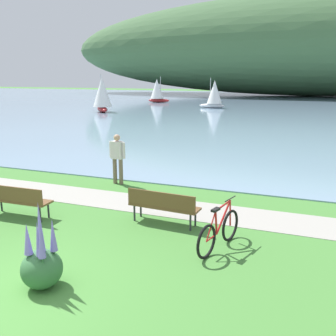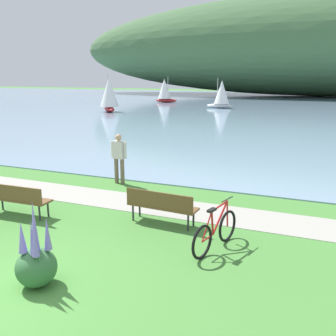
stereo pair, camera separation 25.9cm
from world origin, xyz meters
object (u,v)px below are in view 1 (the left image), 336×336
(park_bench_further_along, at_px, (17,198))
(person_at_shoreline, at_px, (117,156))
(sailboat_nearest_to_shore, at_px, (157,90))
(park_bench_near_camera, at_px, (163,204))
(sailboat_toward_hillside, at_px, (102,94))
(bicycle_leaning_near_bench, at_px, (219,231))
(sailboat_mid_bay, at_px, (214,94))

(park_bench_further_along, distance_m, person_at_shoreline, 3.92)
(sailboat_nearest_to_shore, bearing_deg, person_at_shoreline, -69.26)
(park_bench_near_camera, xyz_separation_m, sailboat_toward_hillside, (-16.81, 25.56, 1.28))
(person_at_shoreline, bearing_deg, sailboat_nearest_to_shore, 110.74)
(park_bench_near_camera, height_order, sailboat_toward_hillside, sailboat_toward_hillside)
(park_bench_near_camera, xyz_separation_m, bicycle_leaning_near_bench, (1.62, -0.85, -0.12))
(park_bench_further_along, bearing_deg, bicycle_leaning_near_bench, 0.73)
(park_bench_further_along, distance_m, sailboat_toward_hillside, 29.57)
(sailboat_nearest_to_shore, bearing_deg, park_bench_near_camera, -67.19)
(bicycle_leaning_near_bench, xyz_separation_m, sailboat_nearest_to_shore, (-18.90, 41.93, 1.30))
(bicycle_leaning_near_bench, bearing_deg, park_bench_near_camera, 152.27)
(sailboat_nearest_to_shore, bearing_deg, sailboat_mid_bay, -33.72)
(person_at_shoreline, distance_m, sailboat_toward_hillside, 26.68)
(park_bench_further_along, height_order, sailboat_nearest_to_shore, sailboat_nearest_to_shore)
(sailboat_mid_bay, distance_m, sailboat_toward_hillside, 12.94)
(park_bench_near_camera, distance_m, park_bench_further_along, 3.83)
(person_at_shoreline, bearing_deg, park_bench_near_camera, -45.60)
(bicycle_leaning_near_bench, distance_m, sailboat_mid_bay, 36.60)
(bicycle_leaning_near_bench, bearing_deg, park_bench_further_along, -179.27)
(person_at_shoreline, height_order, sailboat_mid_bay, sailboat_mid_bay)
(sailboat_nearest_to_shore, bearing_deg, bicycle_leaning_near_bench, -65.74)
(park_bench_near_camera, height_order, sailboat_mid_bay, sailboat_mid_bay)
(park_bench_near_camera, height_order, park_bench_further_along, same)
(park_bench_near_camera, relative_size, sailboat_toward_hillside, 0.49)
(sailboat_nearest_to_shore, height_order, sailboat_mid_bay, sailboat_nearest_to_shore)
(person_at_shoreline, distance_m, sailboat_mid_bay, 32.06)
(park_bench_near_camera, relative_size, person_at_shoreline, 1.07)
(sailboat_mid_bay, height_order, sailboat_toward_hillside, sailboat_toward_hillside)
(park_bench_near_camera, distance_m, sailboat_toward_hillside, 30.62)
(park_bench_near_camera, distance_m, sailboat_mid_bay, 35.39)
(person_at_shoreline, xyz_separation_m, sailboat_mid_bay, (-4.71, 31.70, 0.66))
(park_bench_further_along, height_order, sailboat_mid_bay, sailboat_mid_bay)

